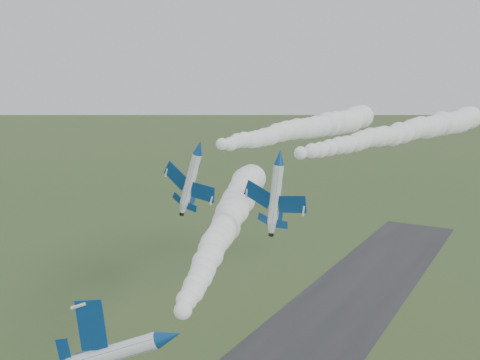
# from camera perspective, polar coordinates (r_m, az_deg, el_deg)

# --- Properties ---
(jet_lead) EXTENTS (6.91, 12.47, 10.18)m
(jet_lead) POSITION_cam_1_polar(r_m,az_deg,el_deg) (48.60, -7.58, -16.27)
(jet_lead) COLOR white
(smoke_trail_jet_lead) EXTENTS (31.68, 61.42, 5.85)m
(smoke_trail_jet_lead) POSITION_cam_1_polar(r_m,az_deg,el_deg) (80.63, -1.28, -4.29)
(smoke_trail_jet_lead) COLOR white
(jet_pair_left) EXTENTS (9.57, 12.01, 3.98)m
(jet_pair_left) POSITION_cam_1_polar(r_m,az_deg,el_deg) (75.56, -4.45, 3.48)
(jet_pair_left) COLOR white
(smoke_trail_jet_pair_left) EXTENTS (12.73, 57.72, 5.29)m
(smoke_trail_jet_pair_left) POSITION_cam_1_polar(r_m,az_deg,el_deg) (101.57, 7.01, 5.47)
(smoke_trail_jet_pair_left) COLOR white
(jet_pair_right) EXTENTS (9.87, 11.74, 2.95)m
(jet_pair_right) POSITION_cam_1_polar(r_m,az_deg,el_deg) (68.31, 4.21, 2.47)
(jet_pair_right) COLOR white
(smoke_trail_jet_pair_right) EXTENTS (15.99, 70.12, 5.03)m
(smoke_trail_jet_pair_right) POSITION_cam_1_polar(r_m,az_deg,el_deg) (100.82, 17.41, 5.01)
(smoke_trail_jet_pair_right) COLOR white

